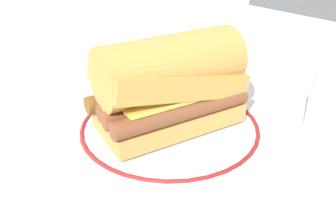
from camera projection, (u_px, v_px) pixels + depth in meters
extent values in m
plane|color=silver|center=(166.00, 130.00, 0.51)|extent=(1.50, 1.50, 0.00)
cylinder|color=white|center=(168.00, 130.00, 0.50)|extent=(0.27, 0.27, 0.01)
torus|color=maroon|center=(168.00, 126.00, 0.49)|extent=(0.25, 0.25, 0.01)
cube|color=tan|center=(168.00, 116.00, 0.49)|extent=(0.21, 0.13, 0.03)
cylinder|color=brown|center=(183.00, 112.00, 0.45)|extent=(0.19, 0.06, 0.02)
cylinder|color=brown|center=(173.00, 104.00, 0.47)|extent=(0.19, 0.06, 0.02)
cylinder|color=brown|center=(163.00, 96.00, 0.49)|extent=(0.19, 0.06, 0.02)
cylinder|color=brown|center=(155.00, 89.00, 0.50)|extent=(0.19, 0.06, 0.02)
cube|color=#EFC64C|center=(168.00, 90.00, 0.47)|extent=(0.17, 0.12, 0.01)
cube|color=#C29342|center=(168.00, 78.00, 0.46)|extent=(0.21, 0.13, 0.06)
cylinder|color=#C29245|center=(168.00, 67.00, 0.45)|extent=(0.20, 0.12, 0.08)
cylinder|color=silver|center=(334.00, 106.00, 0.47)|extent=(0.06, 0.06, 0.10)
cylinder|color=gold|center=(329.00, 124.00, 0.48)|extent=(0.06, 0.06, 0.04)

